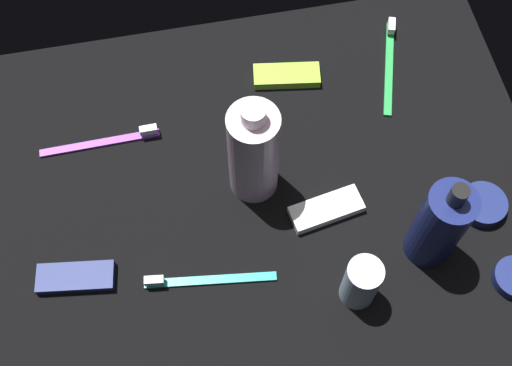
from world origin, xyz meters
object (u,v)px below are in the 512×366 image
snack_bar_navy (76,277)px  deodorant_stick (361,283)px  bodywash_bottle (250,153)px  toothbrush_purple (107,141)px  snack_bar_lime (287,76)px  snack_bar_white (326,209)px  cream_tin_left (483,205)px  toothbrush_green (389,61)px  toothbrush_teal (202,280)px  lotion_bottle (439,225)px

snack_bar_navy → deodorant_stick: bearing=-6.2°
bodywash_bottle → snack_bar_navy: 29.07cm
bodywash_bottle → deodorant_stick: bodywash_bottle is taller
toothbrush_purple → snack_bar_lime: 29.56cm
snack_bar_white → cream_tin_left: bearing=-19.3°
toothbrush_green → snack_bar_navy: toothbrush_green is taller
toothbrush_green → snack_bar_white: 28.38cm
deodorant_stick → toothbrush_teal: size_ratio=0.51×
toothbrush_green → snack_bar_white: toothbrush_green is taller
snack_bar_navy → cream_tin_left: cream_tin_left is taller
deodorant_stick → snack_bar_white: deodorant_stick is taller
toothbrush_purple → snack_bar_navy: 21.57cm
toothbrush_teal → lotion_bottle: bearing=-1.9°
toothbrush_purple → snack_bar_white: toothbrush_purple is taller
snack_bar_white → cream_tin_left: cream_tin_left is taller
toothbrush_green → snack_bar_white: (-16.13, -23.34, 0.14)cm
bodywash_bottle → toothbrush_purple: size_ratio=1.08×
lotion_bottle → toothbrush_green: (3.71, 31.25, -7.27)cm
lotion_bottle → snack_bar_navy: 48.89cm
deodorant_stick → cream_tin_left: bearing=23.0°
deodorant_stick → toothbrush_teal: bearing=164.3°
toothbrush_purple → toothbrush_green: size_ratio=1.03×
toothbrush_teal → cream_tin_left: toothbrush_teal is taller
toothbrush_purple → lotion_bottle: bearing=-31.1°
toothbrush_purple → toothbrush_teal: same height
bodywash_bottle → cream_tin_left: (31.66, -10.34, -7.91)cm
deodorant_stick → snack_bar_lime: (-1.81, 36.11, -3.86)cm
snack_bar_lime → bodywash_bottle: bearing=-109.4°
lotion_bottle → cream_tin_left: size_ratio=2.74×
lotion_bottle → toothbrush_teal: bearing=178.1°
toothbrush_purple → snack_bar_navy: bearing=-106.7°
snack_bar_navy → snack_bar_lime: same height
cream_tin_left → deodorant_stick: bearing=-157.0°
lotion_bottle → toothbrush_teal: size_ratio=1.01×
snack_bar_white → toothbrush_green: bearing=45.5°
toothbrush_purple → snack_bar_lime: toothbrush_purple is taller
snack_bar_white → deodorant_stick: bearing=-94.4°
deodorant_stick → toothbrush_green: size_ratio=0.53×
snack_bar_navy → bodywash_bottle: bearing=28.7°
toothbrush_purple → snack_bar_white: size_ratio=1.73×
snack_bar_navy → snack_bar_white: bearing=13.1°
toothbrush_purple → cream_tin_left: 55.67cm
lotion_bottle → deodorant_stick: lotion_bottle is taller
toothbrush_teal → snack_bar_white: (18.96, 6.87, 0.14)cm
toothbrush_purple → deodorant_stick: bearing=-44.2°
toothbrush_teal → toothbrush_green: bearing=40.7°
toothbrush_teal → deodorant_stick: bearing=-15.7°
cream_tin_left → lotion_bottle: bearing=-156.2°
deodorant_stick → toothbrush_teal: 21.29cm
snack_bar_white → toothbrush_purple: bearing=139.7°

